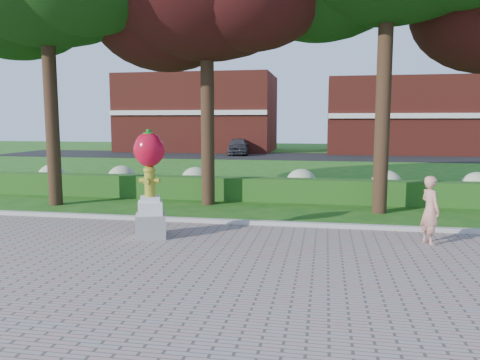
# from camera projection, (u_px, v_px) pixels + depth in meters

# --- Properties ---
(ground) EXTENTS (100.00, 100.00, 0.00)m
(ground) POSITION_uv_depth(u_px,v_px,m) (231.00, 258.00, 9.53)
(ground) COLOR #195314
(ground) RESTS_ON ground
(walkway) EXTENTS (40.00, 14.00, 0.04)m
(walkway) POSITION_uv_depth(u_px,v_px,m) (165.00, 352.00, 5.63)
(walkway) COLOR gray
(walkway) RESTS_ON ground
(curb) EXTENTS (40.00, 0.18, 0.15)m
(curb) POSITION_uv_depth(u_px,v_px,m) (253.00, 223.00, 12.45)
(curb) COLOR #ADADA5
(curb) RESTS_ON ground
(lawn_hedge) EXTENTS (24.00, 0.70, 0.80)m
(lawn_hedge) POSITION_uv_depth(u_px,v_px,m) (271.00, 190.00, 16.31)
(lawn_hedge) COLOR #244E16
(lawn_hedge) RESTS_ON ground
(hydrangea_row) EXTENTS (20.10, 1.10, 0.99)m
(hydrangea_row) POSITION_uv_depth(u_px,v_px,m) (289.00, 182.00, 17.17)
(hydrangea_row) COLOR beige
(hydrangea_row) RESTS_ON ground
(street) EXTENTS (50.00, 8.00, 0.02)m
(street) POSITION_uv_depth(u_px,v_px,m) (301.00, 156.00, 36.86)
(street) COLOR black
(street) RESTS_ON ground
(building_left) EXTENTS (14.00, 8.00, 7.00)m
(building_left) POSITION_uv_depth(u_px,v_px,m) (199.00, 113.00, 44.06)
(building_left) COLOR maroon
(building_left) RESTS_ON ground
(building_right) EXTENTS (12.00, 8.00, 6.40)m
(building_right) POSITION_uv_depth(u_px,v_px,m) (398.00, 116.00, 40.88)
(building_right) COLOR maroon
(building_right) RESTS_ON ground
(hydrant_sculpture) EXTENTS (0.89, 0.89, 2.55)m
(hydrant_sculpture) POSITION_uv_depth(u_px,v_px,m) (150.00, 181.00, 10.92)
(hydrant_sculpture) COLOR gray
(hydrant_sculpture) RESTS_ON walkway
(woman) EXTENTS (0.55, 0.66, 1.54)m
(woman) POSITION_uv_depth(u_px,v_px,m) (430.00, 210.00, 10.42)
(woman) COLOR tan
(woman) RESTS_ON walkway
(parked_car) EXTENTS (2.27, 4.34, 1.41)m
(parked_car) POSITION_uv_depth(u_px,v_px,m) (238.00, 146.00, 38.65)
(parked_car) COLOR #3C3E44
(parked_car) RESTS_ON street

